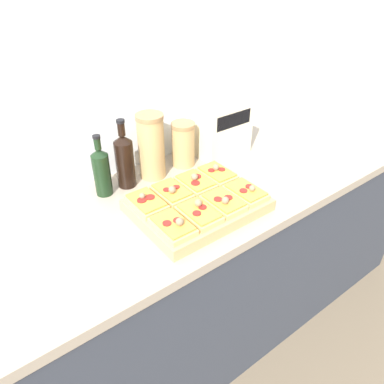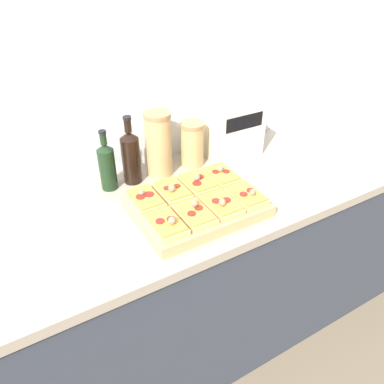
% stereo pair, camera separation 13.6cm
% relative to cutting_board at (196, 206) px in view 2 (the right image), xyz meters
% --- Properties ---
extents(wall_back, '(6.00, 0.06, 2.50)m').
position_rel_cutting_board_xyz_m(wall_back, '(0.00, 0.45, 0.35)').
color(wall_back, silver).
rests_on(wall_back, ground_plane).
extents(kitchen_counter, '(2.63, 0.67, 0.88)m').
position_rel_cutting_board_xyz_m(kitchen_counter, '(0.00, 0.10, -0.46)').
color(kitchen_counter, '#333842').
rests_on(kitchen_counter, ground_plane).
extents(cutting_board, '(0.45, 0.34, 0.04)m').
position_rel_cutting_board_xyz_m(cutting_board, '(0.00, 0.00, 0.00)').
color(cutting_board, tan).
rests_on(cutting_board, kitchen_counter).
extents(pizza_slice_back_left, '(0.10, 0.15, 0.05)m').
position_rel_cutting_board_xyz_m(pizza_slice_back_left, '(-0.16, 0.08, 0.04)').
color(pizza_slice_back_left, tan).
rests_on(pizza_slice_back_left, cutting_board).
extents(pizza_slice_back_midleft, '(0.10, 0.15, 0.05)m').
position_rel_cutting_board_xyz_m(pizza_slice_back_midleft, '(-0.05, 0.08, 0.04)').
color(pizza_slice_back_midleft, tan).
rests_on(pizza_slice_back_midleft, cutting_board).
extents(pizza_slice_back_midright, '(0.10, 0.15, 0.06)m').
position_rel_cutting_board_xyz_m(pizza_slice_back_midright, '(0.05, 0.08, 0.04)').
color(pizza_slice_back_midright, tan).
rests_on(pizza_slice_back_midright, cutting_board).
extents(pizza_slice_back_right, '(0.10, 0.15, 0.05)m').
position_rel_cutting_board_xyz_m(pizza_slice_back_right, '(0.16, 0.08, 0.04)').
color(pizza_slice_back_right, tan).
rests_on(pizza_slice_back_right, cutting_board).
extents(pizza_slice_front_left, '(0.10, 0.15, 0.05)m').
position_rel_cutting_board_xyz_m(pizza_slice_front_left, '(-0.16, -0.08, 0.04)').
color(pizza_slice_front_left, tan).
rests_on(pizza_slice_front_left, cutting_board).
extents(pizza_slice_front_midleft, '(0.10, 0.15, 0.05)m').
position_rel_cutting_board_xyz_m(pizza_slice_front_midleft, '(-0.05, -0.08, 0.04)').
color(pizza_slice_front_midleft, tan).
rests_on(pizza_slice_front_midleft, cutting_board).
extents(pizza_slice_front_midright, '(0.10, 0.15, 0.05)m').
position_rel_cutting_board_xyz_m(pizza_slice_front_midright, '(0.05, -0.08, 0.04)').
color(pizza_slice_front_midright, tan).
rests_on(pizza_slice_front_midright, cutting_board).
extents(pizza_slice_front_right, '(0.10, 0.15, 0.05)m').
position_rel_cutting_board_xyz_m(pizza_slice_front_right, '(0.16, -0.08, 0.04)').
color(pizza_slice_front_right, tan).
rests_on(pizza_slice_front_right, cutting_board).
extents(olive_oil_bottle, '(0.07, 0.07, 0.25)m').
position_rel_cutting_board_xyz_m(olive_oil_bottle, '(-0.22, 0.31, 0.08)').
color(olive_oil_bottle, black).
rests_on(olive_oil_bottle, kitchen_counter).
extents(wine_bottle, '(0.07, 0.07, 0.28)m').
position_rel_cutting_board_xyz_m(wine_bottle, '(-0.12, 0.31, 0.09)').
color(wine_bottle, black).
rests_on(wine_bottle, kitchen_counter).
extents(grain_jar_tall, '(0.11, 0.11, 0.27)m').
position_rel_cutting_board_xyz_m(grain_jar_tall, '(0.00, 0.31, 0.11)').
color(grain_jar_tall, tan).
rests_on(grain_jar_tall, kitchen_counter).
extents(grain_jar_short, '(0.10, 0.10, 0.20)m').
position_rel_cutting_board_xyz_m(grain_jar_short, '(0.16, 0.31, 0.08)').
color(grain_jar_short, tan).
rests_on(grain_jar_short, kitchen_counter).
extents(toaster_oven, '(0.26, 0.18, 0.23)m').
position_rel_cutting_board_xyz_m(toaster_oven, '(0.37, 0.30, 0.09)').
color(toaster_oven, beige).
rests_on(toaster_oven, kitchen_counter).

